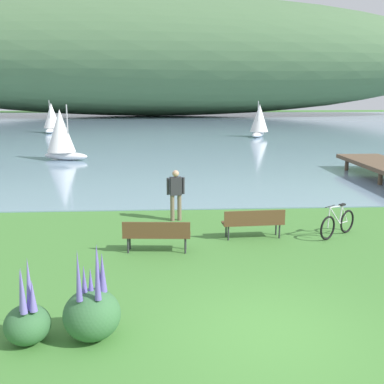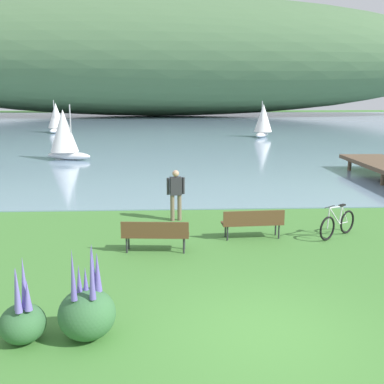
{
  "view_description": "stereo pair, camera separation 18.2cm",
  "coord_description": "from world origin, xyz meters",
  "px_view_note": "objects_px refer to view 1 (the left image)",
  "views": [
    {
      "loc": [
        -1.82,
        -7.48,
        4.23
      ],
      "look_at": [
        -0.96,
        7.32,
        1.0
      ],
      "focal_mm": 43.19,
      "sensor_mm": 36.0,
      "label": 1
    },
    {
      "loc": [
        -1.64,
        -7.49,
        4.23
      ],
      "look_at": [
        -0.96,
        7.32,
        1.0
      ],
      "focal_mm": 43.19,
      "sensor_mm": 36.0,
      "label": 2
    }
  ],
  "objects_px": {
    "park_bench_near_camera": "(157,234)",
    "sailboat_nearest_to_shore": "(52,117)",
    "bicycle_leaning_near_bench": "(338,223)",
    "sailboat_mid_bay": "(61,134)",
    "person_at_shoreline": "(176,192)",
    "park_bench_further_along": "(254,221)",
    "sailboat_toward_hillside": "(259,120)"
  },
  "relations": [
    {
      "from": "bicycle_leaning_near_bench",
      "to": "sailboat_mid_bay",
      "type": "relative_size",
      "value": 0.42
    },
    {
      "from": "person_at_shoreline",
      "to": "sailboat_toward_hillside",
      "type": "bearing_deg",
      "value": 73.28
    },
    {
      "from": "park_bench_further_along",
      "to": "sailboat_mid_bay",
      "type": "height_order",
      "value": "sailboat_mid_bay"
    },
    {
      "from": "bicycle_leaning_near_bench",
      "to": "sailboat_nearest_to_shore",
      "type": "xyz_separation_m",
      "value": [
        -16.81,
        36.1,
        1.22
      ]
    },
    {
      "from": "sailboat_nearest_to_shore",
      "to": "park_bench_near_camera",
      "type": "bearing_deg",
      "value": -72.87
    },
    {
      "from": "sailboat_mid_bay",
      "to": "sailboat_nearest_to_shore",
      "type": "bearing_deg",
      "value": 104.86
    },
    {
      "from": "sailboat_nearest_to_shore",
      "to": "bicycle_leaning_near_bench",
      "type": "bearing_deg",
      "value": -65.03
    },
    {
      "from": "park_bench_near_camera",
      "to": "sailboat_mid_bay",
      "type": "bearing_deg",
      "value": 109.65
    },
    {
      "from": "sailboat_nearest_to_shore",
      "to": "sailboat_mid_bay",
      "type": "bearing_deg",
      "value": -75.14
    },
    {
      "from": "sailboat_nearest_to_shore",
      "to": "sailboat_toward_hillside",
      "type": "distance_m",
      "value": 21.34
    },
    {
      "from": "bicycle_leaning_near_bench",
      "to": "person_at_shoreline",
      "type": "xyz_separation_m",
      "value": [
        -4.76,
        2.01,
        0.58
      ]
    },
    {
      "from": "park_bench_further_along",
      "to": "bicycle_leaning_near_bench",
      "type": "bearing_deg",
      "value": 1.25
    },
    {
      "from": "bicycle_leaning_near_bench",
      "to": "person_at_shoreline",
      "type": "relative_size",
      "value": 0.84
    },
    {
      "from": "park_bench_near_camera",
      "to": "sailboat_nearest_to_shore",
      "type": "distance_m",
      "value": 38.92
    },
    {
      "from": "bicycle_leaning_near_bench",
      "to": "sailboat_nearest_to_shore",
      "type": "height_order",
      "value": "sailboat_nearest_to_shore"
    },
    {
      "from": "sailboat_mid_bay",
      "to": "person_at_shoreline",
      "type": "bearing_deg",
      "value": -64.54
    },
    {
      "from": "park_bench_near_camera",
      "to": "sailboat_mid_bay",
      "type": "xyz_separation_m",
      "value": [
        -6.19,
        17.34,
        1.13
      ]
    },
    {
      "from": "park_bench_near_camera",
      "to": "sailboat_toward_hillside",
      "type": "relative_size",
      "value": 0.55
    },
    {
      "from": "sailboat_nearest_to_shore",
      "to": "sailboat_toward_hillside",
      "type": "height_order",
      "value": "sailboat_nearest_to_shore"
    },
    {
      "from": "park_bench_near_camera",
      "to": "bicycle_leaning_near_bench",
      "type": "distance_m",
      "value": 5.46
    },
    {
      "from": "bicycle_leaning_near_bench",
      "to": "sailboat_mid_bay",
      "type": "bearing_deg",
      "value": 125.38
    },
    {
      "from": "park_bench_further_along",
      "to": "person_at_shoreline",
      "type": "relative_size",
      "value": 1.07
    },
    {
      "from": "park_bench_further_along",
      "to": "park_bench_near_camera",
      "type": "bearing_deg",
      "value": -159.84
    },
    {
      "from": "park_bench_near_camera",
      "to": "bicycle_leaning_near_bench",
      "type": "height_order",
      "value": "bicycle_leaning_near_bench"
    },
    {
      "from": "park_bench_near_camera",
      "to": "sailboat_nearest_to_shore",
      "type": "height_order",
      "value": "sailboat_nearest_to_shore"
    },
    {
      "from": "park_bench_near_camera",
      "to": "person_at_shoreline",
      "type": "distance_m",
      "value": 3.19
    },
    {
      "from": "park_bench_near_camera",
      "to": "park_bench_further_along",
      "type": "bearing_deg",
      "value": 20.16
    },
    {
      "from": "park_bench_near_camera",
      "to": "person_at_shoreline",
      "type": "bearing_deg",
      "value": 79.28
    },
    {
      "from": "bicycle_leaning_near_bench",
      "to": "sailboat_nearest_to_shore",
      "type": "relative_size",
      "value": 0.43
    },
    {
      "from": "bicycle_leaning_near_bench",
      "to": "sailboat_mid_bay",
      "type": "distance_m",
      "value": 19.97
    },
    {
      "from": "sailboat_toward_hillside",
      "to": "park_bench_further_along",
      "type": "bearing_deg",
      "value": -101.69
    },
    {
      "from": "park_bench_near_camera",
      "to": "sailboat_mid_bay",
      "type": "height_order",
      "value": "sailboat_mid_bay"
    }
  ]
}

